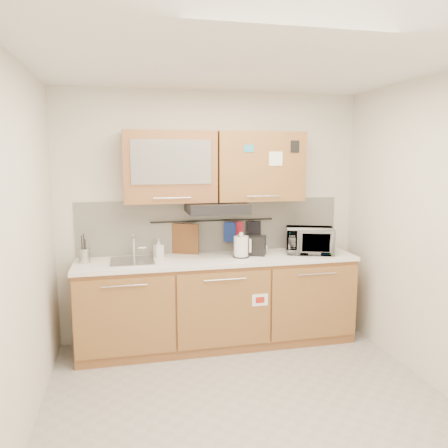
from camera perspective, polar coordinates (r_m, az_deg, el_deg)
name	(u,v)px	position (r m, az deg, el deg)	size (l,w,h in m)	color
floor	(250,406)	(3.70, 3.35, -22.66)	(3.20, 3.20, 0.00)	#9E9993
ceiling	(253,59)	(3.23, 3.79, 20.75)	(3.20, 3.20, 0.00)	white
wall_back	(212,216)	(4.66, -1.56, 1.02)	(3.20, 3.20, 0.00)	silver
wall_left	(17,254)	(3.18, -25.42, -3.51)	(3.00, 3.00, 0.00)	silver
wall_right	(440,235)	(3.97, 26.36, -1.27)	(3.00, 3.00, 0.00)	silver
base_cabinet	(218,306)	(4.58, -0.77, -10.67)	(2.80, 0.64, 0.88)	brown
countertop	(218,259)	(4.43, -0.77, -4.64)	(2.82, 0.62, 0.04)	white
backsplash	(212,226)	(4.66, -1.53, -0.22)	(2.80, 0.02, 0.56)	silver
upper_cabinets	(215,167)	(4.44, -1.21, 7.51)	(1.82, 0.37, 0.70)	brown
range_hood	(217,208)	(4.40, -0.95, 2.13)	(0.60, 0.46, 0.10)	black
sink	(133,261)	(4.36, -11.85, -4.74)	(0.42, 0.40, 0.26)	silver
utensil_rail	(213,221)	(4.62, -1.44, 0.44)	(0.02, 0.02, 1.30)	black
utensil_crock	(84,255)	(4.41, -17.78, -3.92)	(0.13, 0.13, 0.28)	#ABABAF
kettle	(241,247)	(4.43, 2.26, -3.04)	(0.19, 0.17, 0.26)	silver
toaster	(253,245)	(4.54, 3.76, -2.76)	(0.30, 0.25, 0.20)	black
microwave	(310,240)	(4.69, 11.11, -2.12)	(0.49, 0.33, 0.27)	#999999
soap_bottle	(159,248)	(4.50, -8.55, -3.08)	(0.08, 0.08, 0.18)	#999999
cutting_board	(184,242)	(4.59, -5.24, -2.33)	(0.31, 0.02, 0.38)	brown
oven_mitt	(230,232)	(4.66, 0.77, -1.04)	(0.13, 0.03, 0.21)	navy
dark_pouch	(254,232)	(4.73, 3.92, -1.05)	(0.15, 0.04, 0.23)	black
pot_holder	(237,229)	(4.67, 1.76, -0.63)	(0.12, 0.02, 0.15)	red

